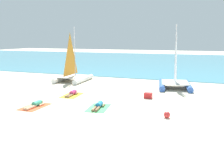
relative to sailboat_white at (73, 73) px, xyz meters
The scene contains 12 objects.
ground_plane 5.49m from the sailboat_white, 29.29° to the left, with size 120.00×120.00×0.00m, color beige.
ocean_water 23.81m from the sailboat_white, 78.50° to the left, with size 120.00×40.00×0.05m, color #4C9EB7.
sailboat_white is the anchor object (origin of this frame).
sailboat_blue 9.04m from the sailboat_white, ahead, with size 3.05×4.16×4.95m.
towel_left 8.72m from the sailboat_white, 74.99° to the right, with size 1.10×1.90×0.01m, color #EA5933.
sunbather_left 8.65m from the sailboat_white, 74.87° to the right, with size 0.54×1.56×0.30m.
towel_middle 5.84m from the sailboat_white, 61.48° to the right, with size 1.10×1.90×0.01m, color yellow.
sunbather_middle 5.77m from the sailboat_white, 61.22° to the right, with size 0.58×1.57×0.30m.
towel_right 9.35m from the sailboat_white, 52.05° to the right, with size 1.10×1.90×0.01m, color #4CB266.
sunbather_right 9.29m from the sailboat_white, 51.85° to the right, with size 0.63×1.57×0.30m.
beach_ball 12.37m from the sailboat_white, 39.04° to the right, with size 0.32×0.32×0.32m, color red.
cooler_box 8.84m from the sailboat_white, 27.45° to the right, with size 0.50×0.36×0.36m, color red.
Camera 1 is at (6.55, -12.57, 3.86)m, focal length 40.49 mm.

